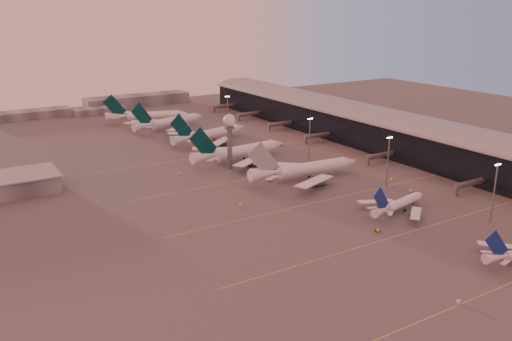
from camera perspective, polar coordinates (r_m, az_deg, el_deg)
ground at (r=196.33m, az=13.45°, el=-8.71°), size 700.00×700.00×0.00m
taxiway_markings at (r=252.99m, az=9.36°, el=-2.53°), size 180.00×185.25×0.02m
terminal at (r=339.68m, az=13.45°, el=4.11°), size 57.00×362.00×23.04m
radar_tower at (r=283.77m, az=-2.81°, el=4.23°), size 6.40×6.40×31.10m
mast_a at (r=234.01m, az=23.81°, el=-1.87°), size 3.60×0.56×25.00m
mast_b at (r=264.79m, az=13.74°, el=1.20°), size 3.60×0.56×25.00m
mast_c at (r=301.36m, az=5.66°, el=3.51°), size 3.60×0.56×25.00m
mast_d at (r=374.16m, az=-3.00°, el=6.22°), size 3.60×0.56×25.00m
distant_horizon at (r=473.04m, az=-15.31°, el=6.70°), size 165.00×37.50×9.00m
narrowbody_mid at (r=235.93m, az=14.85°, el=-3.57°), size 37.40×29.56×14.76m
widebody_white at (r=271.82m, az=5.22°, el=-0.13°), size 63.22×50.51×22.23m
greentail_a at (r=302.86m, az=-1.70°, el=1.76°), size 62.72×50.46×22.79m
greentail_b at (r=345.82m, az=-4.80°, el=3.62°), size 59.55×47.51×22.03m
greentail_c at (r=385.96m, az=-9.04°, el=4.87°), size 59.70×47.62×22.13m
greentail_d at (r=410.54m, az=-11.33°, el=5.48°), size 59.41×47.29×22.21m
gsv_truck_a at (r=173.32m, az=20.59°, el=-12.61°), size 5.82×4.04×2.22m
gsv_tug_mid at (r=214.65m, az=12.69°, el=-6.21°), size 4.12×3.17×1.04m
gsv_truck_b at (r=263.07m, az=16.05°, el=-1.92°), size 6.24×2.49×2.50m
gsv_truck_c at (r=235.32m, az=-1.62°, el=-3.49°), size 5.36×6.13×2.44m
gsv_catering_b at (r=278.29m, az=14.16°, el=-0.60°), size 5.14×3.32×3.89m
gsv_tug_far at (r=267.88m, az=1.55°, el=-1.08°), size 2.48×3.51×0.92m
gsv_truck_d at (r=281.78m, az=-8.15°, el=-0.19°), size 2.47×5.70×2.24m
gsv_tug_hangar at (r=337.37m, az=2.67°, el=2.73°), size 3.94×2.94×1.00m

